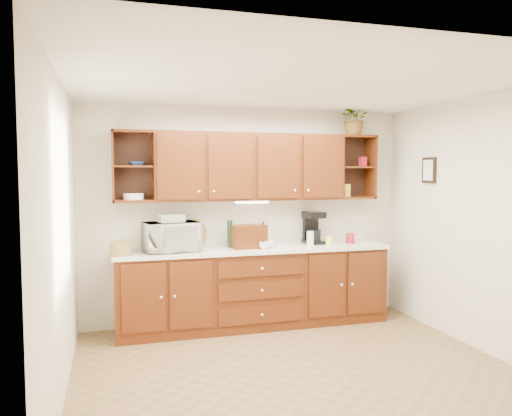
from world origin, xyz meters
TOP-DOWN VIEW (x-y plane):
  - floor at (0.00, 0.00)m, footprint 4.00×4.00m
  - ceiling at (0.00, 0.00)m, footprint 4.00×4.00m
  - back_wall at (0.00, 1.75)m, footprint 4.00×0.00m
  - left_wall at (-2.00, 0.00)m, footprint 0.00×3.50m
  - right_wall at (2.00, 0.00)m, footprint 0.00×3.50m
  - base_cabinets at (0.00, 1.45)m, footprint 3.20×0.60m
  - countertop at (0.00, 1.44)m, footprint 3.24×0.64m
  - upper_cabinets at (0.01, 1.59)m, footprint 3.20×0.33m
  - undercabinet_light at (0.00, 1.53)m, footprint 0.40×0.05m
  - framed_picture at (1.98, 0.90)m, footprint 0.03×0.24m
  - wicker_basket at (-1.52, 1.31)m, footprint 0.26×0.26m
  - microwave at (-0.97, 1.43)m, footprint 0.65×0.49m
  - towel_stack at (-0.97, 1.43)m, footprint 0.30×0.25m
  - wine_bottle at (-0.27, 1.54)m, footprint 0.07×0.07m
  - woven_tray at (-0.66, 1.69)m, footprint 0.34×0.21m
  - bread_box at (-0.07, 1.43)m, footprint 0.41×0.27m
  - mug_tree at (0.09, 1.36)m, footprint 0.29×0.29m
  - canister_red at (1.25, 1.46)m, footprint 0.11×0.11m
  - canister_white at (0.70, 1.43)m, footprint 0.11×0.11m
  - canister_yellow at (0.95, 1.42)m, footprint 0.09×0.09m
  - coffee_maker at (0.80, 1.58)m, footprint 0.23×0.29m
  - bowl_stack at (-1.34, 1.57)m, footprint 0.22×0.22m
  - plate_stack at (-1.37, 1.58)m, footprint 0.25×0.25m
  - pantry_box_yellow at (1.25, 1.57)m, footprint 0.11×0.10m
  - pantry_box_red at (1.46, 1.55)m, footprint 0.09×0.08m
  - potted_plant at (1.34, 1.54)m, footprint 0.42×0.38m

SIDE VIEW (x-z plane):
  - floor at x=0.00m, z-range 0.00..0.00m
  - base_cabinets at x=0.00m, z-range 0.00..0.90m
  - countertop at x=0.00m, z-range 0.90..0.94m
  - woven_tray at x=-0.66m, z-range 0.78..1.12m
  - mug_tree at x=0.09m, z-range 0.83..1.15m
  - canister_yellow at x=0.95m, z-range 0.94..1.05m
  - canister_red at x=1.25m, z-range 0.94..1.07m
  - wicker_basket at x=-1.52m, z-range 0.94..1.09m
  - canister_white at x=0.70m, z-range 0.94..1.11m
  - bread_box at x=-0.07m, z-range 0.94..1.21m
  - wine_bottle at x=-0.27m, z-range 0.94..1.26m
  - microwave at x=-0.97m, z-range 0.94..1.27m
  - coffee_maker at x=0.80m, z-range 0.93..1.33m
  - back_wall at x=0.00m, z-range -0.70..3.30m
  - left_wall at x=-2.00m, z-range -0.45..3.05m
  - right_wall at x=2.00m, z-range -0.45..3.05m
  - towel_stack at x=-0.97m, z-range 1.27..1.35m
  - undercabinet_light at x=0.00m, z-range 1.46..1.48m
  - plate_stack at x=-1.37m, z-range 1.52..1.59m
  - pantry_box_yellow at x=1.25m, z-range 1.52..1.68m
  - framed_picture at x=1.98m, z-range 1.70..2.00m
  - upper_cabinets at x=0.01m, z-range 1.49..2.29m
  - bowl_stack at x=-1.34m, z-range 1.90..1.94m
  - pantry_box_red at x=1.46m, z-range 1.90..2.02m
  - potted_plant at x=1.34m, z-range 2.29..2.71m
  - ceiling at x=0.00m, z-range 2.60..2.60m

